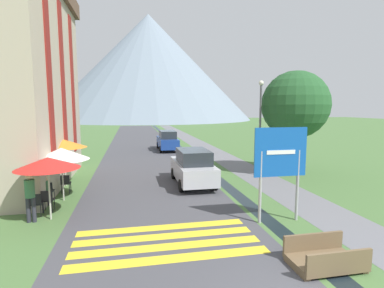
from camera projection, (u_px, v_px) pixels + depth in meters
ground_plane at (174, 155)px, 25.01m from camera, size 160.00×160.00×0.00m
road at (140, 142)px, 34.24m from camera, size 6.40×60.00×0.01m
footpath at (192, 141)px, 35.44m from camera, size 2.20×60.00×0.01m
drainage_channel at (172, 141)px, 34.97m from camera, size 0.60×60.00×0.00m
crosswalk_marking at (167, 241)px, 8.86m from camera, size 5.44×2.54×0.01m
mountain_distant at (149, 68)px, 94.20m from camera, size 63.60×63.60×32.51m
hotel_building at (6, 72)px, 14.67m from camera, size 5.64×9.99×10.51m
road_sign at (280, 160)px, 10.16m from camera, size 1.89×0.11×3.28m
footbridge at (325, 258)px, 7.44m from camera, size 1.70×1.10×0.65m
parked_car_near at (193, 167)px, 15.32m from camera, size 1.83×4.26×1.82m
parked_car_far at (167, 140)px, 27.47m from camera, size 1.71×4.53×1.82m
cafe_chair_near_left at (36, 203)px, 10.86m from camera, size 0.40×0.40×0.85m
cafe_chair_middle at (48, 190)px, 12.50m from camera, size 0.40×0.40×0.85m
cafe_chair_near_right at (48, 199)px, 11.30m from camera, size 0.40×0.40×0.85m
cafe_chair_far_left at (66, 182)px, 13.84m from camera, size 0.40×0.40×0.85m
cafe_chair_far_right at (65, 182)px, 13.77m from camera, size 0.40×0.40×0.85m
cafe_umbrella_front_red at (48, 163)px, 10.37m from camera, size 2.17×2.17×2.24m
cafe_umbrella_middle_white at (61, 154)px, 12.52m from camera, size 2.26×2.26×2.26m
cafe_umbrella_rear_orange at (64, 144)px, 14.93m from camera, size 2.19×2.19×2.35m
person_standing_terrace at (30, 194)px, 10.23m from camera, size 0.32×0.32×1.72m
person_seated_far at (46, 189)px, 12.03m from camera, size 0.32×0.32×1.22m
streetlamp at (260, 120)px, 17.11m from camera, size 0.28×0.28×5.44m
tree_by_path at (295, 105)px, 17.45m from camera, size 3.93×3.93×6.06m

